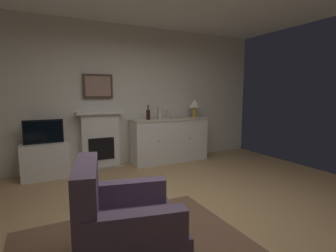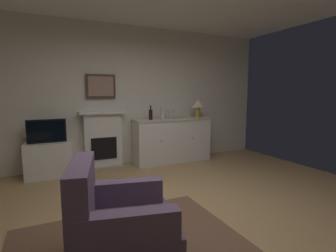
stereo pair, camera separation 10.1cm
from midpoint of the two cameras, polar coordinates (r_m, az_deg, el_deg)
The scene contains 13 objects.
ground_plane at distance 3.20m, azimuth 5.70°, elevation -20.51°, with size 6.35×5.34×0.10m, color tan.
wall_rear at distance 5.27m, azimuth -9.08°, elevation 6.62°, with size 6.35×0.06×2.77m, color silver.
fireplace_unit at distance 5.11m, azimuth -13.69°, elevation -2.94°, with size 0.87×0.30×1.10m.
framed_picture at distance 5.07m, azimuth -14.15°, elevation 8.56°, with size 0.55×0.04×0.45m.
sideboard_cabinet at distance 5.41m, azimuth 1.51°, elevation -3.15°, with size 1.65×0.49×0.91m.
table_lamp at distance 5.63m, azimuth 7.14°, elevation 4.72°, with size 0.26×0.26×0.40m.
wine_bottle at distance 5.14m, azimuth -3.31°, elevation 2.59°, with size 0.08×0.08×0.29m.
wine_glass_left at distance 5.30m, azimuth 0.76°, elevation 2.91°, with size 0.07×0.07×0.16m.
wine_glass_center at distance 5.35m, azimuth 1.81°, elevation 2.95°, with size 0.07×0.07×0.16m.
vase_decorative at distance 5.19m, azimuth -0.62°, elevation 3.01°, with size 0.11×0.11×0.28m.
tv_cabinet at distance 4.90m, azimuth -24.52°, elevation -6.80°, with size 0.75×0.42×0.60m.
tv_set at distance 4.79m, azimuth -24.83°, elevation -1.04°, with size 0.62×0.07×0.40m.
armchair at distance 2.25m, azimuth -9.82°, elevation -20.95°, with size 0.95×0.92×0.92m.
Camera 2 is at (-1.42, -2.44, 1.44)m, focal length 27.41 mm.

